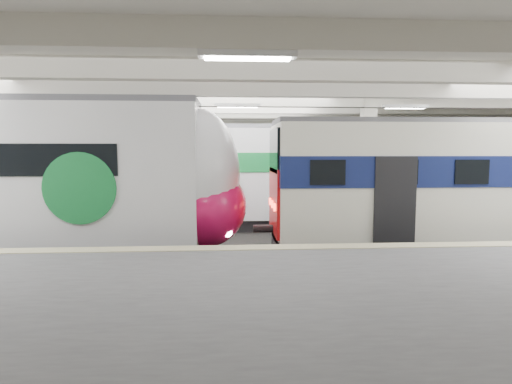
{
  "coord_description": "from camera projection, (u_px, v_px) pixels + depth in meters",
  "views": [
    {
      "loc": [
        -0.31,
        -13.14,
        3.42
      ],
      "look_at": [
        0.58,
        1.0,
        2.0
      ],
      "focal_mm": 30.0,
      "sensor_mm": 36.0,
      "label": 1
    }
  ],
  "objects": [
    {
      "name": "station_hall",
      "position": [
        241.0,
        156.0,
        11.36
      ],
      "size": [
        36.0,
        24.0,
        5.75
      ],
      "color": "black",
      "rests_on": "ground"
    },
    {
      "name": "modern_emu",
      "position": [
        11.0,
        184.0,
        12.74
      ],
      "size": [
        15.39,
        3.17,
        4.89
      ],
      "color": "white",
      "rests_on": "ground"
    },
    {
      "name": "older_rer",
      "position": [
        476.0,
        185.0,
        13.65
      ],
      "size": [
        13.11,
        2.89,
        4.34
      ],
      "color": "white",
      "rests_on": "ground"
    },
    {
      "name": "far_train",
      "position": [
        181.0,
        175.0,
        18.49
      ],
      "size": [
        13.97,
        2.91,
        4.46
      ],
      "rotation": [
        0.0,
        0.0,
        -0.0
      ],
      "color": "white",
      "rests_on": "ground"
    }
  ]
}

